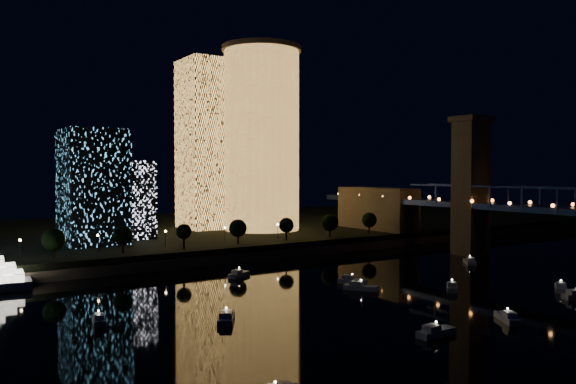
% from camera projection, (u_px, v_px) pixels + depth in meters
% --- Properties ---
extents(ground, '(520.00, 520.00, 0.00)m').
position_uv_depth(ground, '(460.00, 305.00, 126.37)').
color(ground, black).
rests_on(ground, ground).
extents(far_bank, '(420.00, 160.00, 5.00)m').
position_uv_depth(far_bank, '(184.00, 231.00, 260.42)').
color(far_bank, black).
rests_on(far_bank, ground).
extents(seawall, '(420.00, 6.00, 3.00)m').
position_uv_depth(seawall, '(272.00, 254.00, 195.06)').
color(seawall, '#6B5E4C').
rests_on(seawall, ground).
extents(tower_cylindrical, '(34.00, 34.00, 78.37)m').
position_uv_depth(tower_cylindrical, '(262.00, 139.00, 240.84)').
color(tower_cylindrical, '#FAAF50').
rests_on(tower_cylindrical, far_bank).
extents(tower_rectangular, '(23.30, 23.30, 74.13)m').
position_uv_depth(tower_rectangular, '(209.00, 145.00, 249.06)').
color(tower_rectangular, '#FAAF50').
rests_on(tower_rectangular, far_bank).
extents(midrise_blocks, '(86.20, 32.12, 39.78)m').
position_uv_depth(midrise_blocks, '(43.00, 199.00, 190.04)').
color(midrise_blocks, white).
rests_on(midrise_blocks, far_bank).
extents(motorboats, '(126.20, 86.29, 2.78)m').
position_uv_depth(motorboats, '(388.00, 298.00, 130.66)').
color(motorboats, silver).
rests_on(motorboats, ground).
extents(esplanade_trees, '(165.95, 6.66, 8.83)m').
position_uv_depth(esplanade_trees, '(189.00, 231.00, 184.48)').
color(esplanade_trees, black).
rests_on(esplanade_trees, far_bank).
extents(street_lamps, '(132.70, 0.70, 5.65)m').
position_uv_depth(street_lamps, '(165.00, 235.00, 186.35)').
color(street_lamps, black).
rests_on(street_lamps, far_bank).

